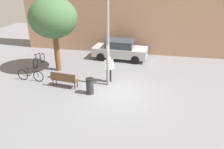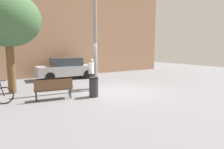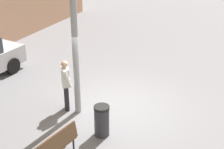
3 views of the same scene
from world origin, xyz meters
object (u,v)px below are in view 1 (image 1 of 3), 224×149
at_px(trash_bin, 90,86).
at_px(parked_car_silver, 120,50).
at_px(person_by_lamppost, 109,67).
at_px(bicycle_blue, 39,60).
at_px(lamppost, 108,40).
at_px(bicycle_black, 31,75).
at_px(park_bench, 64,79).
at_px(plaza_tree, 53,18).

bearing_deg(trash_bin, parked_car_silver, 83.00).
bearing_deg(trash_bin, person_by_lamppost, 66.22).
bearing_deg(bicycle_blue, parked_car_silver, 23.13).
bearing_deg(bicycle_blue, trash_bin, -35.07).
xyz_separation_m(parked_car_silver, trash_bin, (-0.73, -5.92, -0.31)).
bearing_deg(person_by_lamppost, trash_bin, -113.78).
bearing_deg(lamppost, bicycle_blue, 158.70).
bearing_deg(parked_car_silver, bicycle_black, -133.91).
height_order(lamppost, trash_bin, lamppost).
bearing_deg(bicycle_black, lamppost, 4.39).
height_order(person_by_lamppost, bicycle_black, person_by_lamppost).
distance_m(park_bench, plaza_tree, 4.11).
distance_m(lamppost, person_by_lamppost, 1.86).
xyz_separation_m(lamppost, plaza_tree, (-3.88, 1.57, 0.80)).
relative_size(person_by_lamppost, bicycle_blue, 0.92).
relative_size(person_by_lamppost, plaza_tree, 0.34).
xyz_separation_m(plaza_tree, bicycle_black, (-0.99, -1.94, -3.20)).
bearing_deg(plaza_tree, park_bench, -59.08).
xyz_separation_m(lamppost, park_bench, (-2.47, -0.80, -2.24)).
bearing_deg(person_by_lamppost, parked_car_silver, 90.01).
distance_m(person_by_lamppost, plaza_tree, 4.81).
relative_size(person_by_lamppost, parked_car_silver, 0.39).
relative_size(park_bench, bicycle_black, 0.91).
bearing_deg(parked_car_silver, trash_bin, -97.00).
xyz_separation_m(person_by_lamppost, bicycle_black, (-4.85, -0.77, -0.58)).
height_order(bicycle_blue, parked_car_silver, parked_car_silver).
height_order(person_by_lamppost, trash_bin, person_by_lamppost).
bearing_deg(plaza_tree, bicycle_blue, 160.17).
distance_m(lamppost, park_bench, 3.43).
bearing_deg(lamppost, park_bench, -162.12).
xyz_separation_m(park_bench, trash_bin, (1.71, -0.46, -0.08)).
relative_size(lamppost, bicycle_blue, 2.90).
bearing_deg(park_bench, parked_car_silver, 65.92).
height_order(person_by_lamppost, plaza_tree, plaza_tree).
height_order(person_by_lamppost, park_bench, person_by_lamppost).
bearing_deg(trash_bin, lamppost, 59.03).
height_order(park_bench, bicycle_black, bicycle_black).
bearing_deg(bicycle_black, bicycle_blue, 107.98).
relative_size(park_bench, bicycle_blue, 0.91).
xyz_separation_m(bicycle_black, trash_bin, (4.12, -0.88, 0.08)).
bearing_deg(trash_bin, bicycle_black, 167.92).
distance_m(park_bench, parked_car_silver, 5.99).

